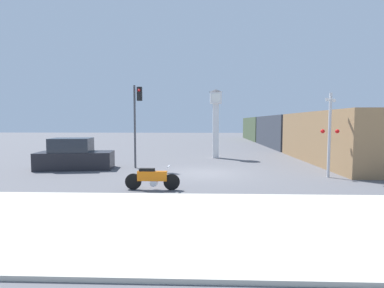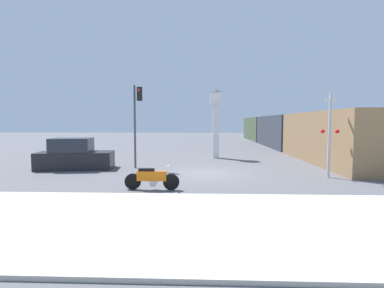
# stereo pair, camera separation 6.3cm
# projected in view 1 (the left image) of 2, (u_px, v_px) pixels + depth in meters

# --- Properties ---
(ground_plane) EXTENTS (120.00, 120.00, 0.00)m
(ground_plane) POSITION_uv_depth(u_px,v_px,m) (205.00, 173.00, 15.99)
(ground_plane) COLOR #56565B
(sidewalk_strip) EXTENTS (36.00, 6.00, 0.10)m
(sidewalk_strip) POSITION_uv_depth(u_px,v_px,m) (208.00, 222.00, 7.98)
(sidewalk_strip) COLOR #BCB7A8
(sidewalk_strip) RESTS_ON ground_plane
(motorcycle) EXTENTS (2.21, 0.48, 0.98)m
(motorcycle) POSITION_uv_depth(u_px,v_px,m) (152.00, 178.00, 12.02)
(motorcycle) COLOR black
(motorcycle) RESTS_ON ground_plane
(clock_tower) EXTENTS (1.03, 1.03, 5.17)m
(clock_tower) POSITION_uv_depth(u_px,v_px,m) (216.00, 113.00, 22.56)
(clock_tower) COLOR white
(clock_tower) RESTS_ON ground_plane
(freight_train) EXTENTS (2.80, 38.36, 3.40)m
(freight_train) POSITION_uv_depth(u_px,v_px,m) (279.00, 131.00, 33.03)
(freight_train) COLOR olive
(freight_train) RESTS_ON ground_plane
(traffic_light) EXTENTS (0.50, 0.35, 4.87)m
(traffic_light) POSITION_uv_depth(u_px,v_px,m) (137.00, 112.00, 17.52)
(traffic_light) COLOR #47474C
(traffic_light) RESTS_ON ground_plane
(railroad_crossing_signal) EXTENTS (0.90, 0.82, 4.14)m
(railroad_crossing_signal) POSITION_uv_depth(u_px,v_px,m) (330.00, 132.00, 14.58)
(railroad_crossing_signal) COLOR #B7B7BC
(railroad_crossing_signal) RESTS_ON ground_plane
(parked_car) EXTENTS (4.41, 2.36, 1.80)m
(parked_car) POSITION_uv_depth(u_px,v_px,m) (74.00, 156.00, 17.34)
(parked_car) COLOR black
(parked_car) RESTS_ON ground_plane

